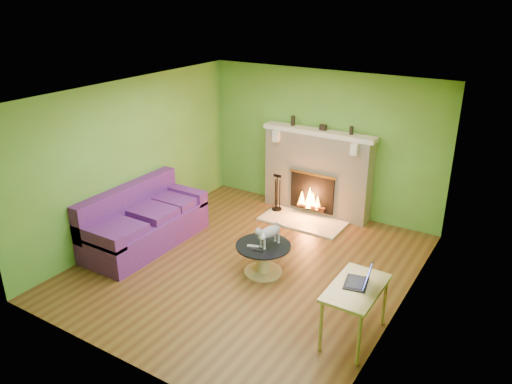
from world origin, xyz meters
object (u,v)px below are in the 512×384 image
Objects in this scene: coffee_table at (263,257)px; desk at (356,293)px; sofa at (143,223)px; cat at (270,234)px.

desk reaches higher than coffee_table.
sofa reaches higher than coffee_table.
sofa is at bearing -156.27° from cat.
sofa reaches higher than desk.
sofa reaches higher than cat.
coffee_table is 0.85× the size of desk.
coffee_table is 1.83m from desk.
desk is 1.75m from cat.
desk is at bearing -22.40° from coffee_table.
coffee_table is (2.14, 0.24, -0.11)m from sofa.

